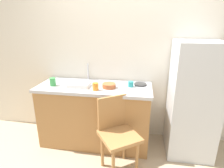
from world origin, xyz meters
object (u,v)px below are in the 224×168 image
Objects in this scene: hotplate at (140,84)px; cup_green at (53,82)px; dish_tray at (79,85)px; cup_teal at (131,84)px; terracotta_bowl at (109,86)px; refrigerator at (192,100)px; cup_orange at (96,87)px; chair at (117,131)px.

cup_green is at bearing -169.57° from hotplate.
cup_teal is (0.68, 0.11, 0.01)m from dish_tray.
hotplate is 2.36× the size of cup_teal.
refrigerator is at bearing 3.51° from terracotta_bowl.
cup_orange is (-1.23, -0.18, 0.18)m from refrigerator.
cup_orange is at bearing -171.43° from refrigerator.
cup_orange reaches higher than hotplate.
cup_orange is (-0.43, -0.21, 0.01)m from cup_teal.
dish_tray is at bearing -177.25° from terracotta_bowl.
hotplate is at bearing 170.55° from refrigerator.
cup_teal is at bearing 178.44° from refrigerator.
dish_tray is 2.89× the size of cup_orange.
cup_green is (-0.77, -0.04, 0.03)m from terracotta_bowl.
dish_tray is 0.83m from hotplate.
cup_green reaches higher than cup_teal.
cup_green is (-0.36, -0.02, 0.03)m from dish_tray.
refrigerator is 1.06m from chair.
terracotta_bowl is 0.77m from cup_green.
refrigerator is at bearing 8.57° from cup_orange.
refrigerator reaches higher than terracotta_bowl.
dish_tray is at bearing -176.69° from refrigerator.
cup_teal is 0.48m from cup_orange.
dish_tray is at bearing -166.28° from hotplate.
terracotta_bowl is 1.82× the size of cup_orange.
chair is at bearing -35.34° from dish_tray.
dish_tray is (-1.48, -0.09, 0.16)m from refrigerator.
terracotta_bowl is 0.44m from hotplate.
chair is 0.67m from cup_teal.
cup_teal reaches higher than hotplate.
cup_green reaches higher than terracotta_bowl.
cup_teal is at bearing 42.51° from chair.
cup_green is at bearing 172.51° from cup_orange.
hotplate is 0.16m from cup_teal.
cup_orange is at bearing -154.34° from cup_teal.
cup_orange reaches higher than terracotta_bowl.
refrigerator is 8.45× the size of terracotta_bowl.
refrigerator is at bearing -9.45° from hotplate.
cup_teal is (0.11, 0.51, 0.41)m from chair.
terracotta_bowl is at bearing -162.51° from cup_teal.
cup_green reaches higher than chair.
hotplate reaches higher than chair.
cup_orange is at bearing -151.94° from hotplate.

